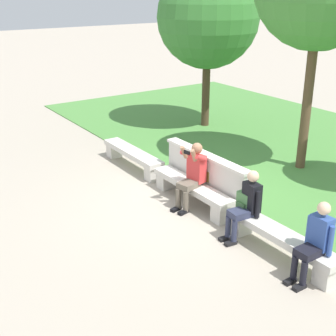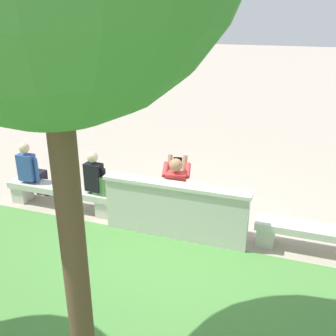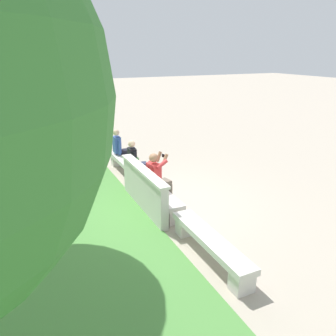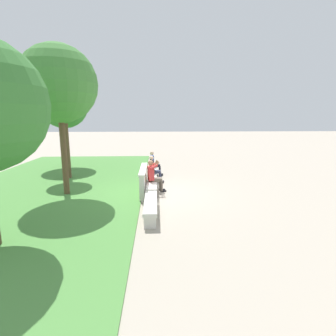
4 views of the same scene
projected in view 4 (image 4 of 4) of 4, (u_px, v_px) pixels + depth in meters
The scene contains 13 objects.
ground_plane at pixel (152, 192), 10.65m from camera, with size 80.00×80.00×0.00m, color #B2A593.
grass_strip at pixel (42, 193), 10.45m from camera, with size 19.06×8.00×0.03m, color #518E42.
bench_main at pixel (151, 205), 8.22m from camera, with size 2.24×0.40×0.45m.
bench_near at pixel (152, 185), 10.58m from camera, with size 2.24×0.40×0.45m.
bench_mid at pixel (153, 172), 12.95m from camera, with size 2.24×0.40×0.45m.
backrest_wall_with_plaque at pixel (143, 180), 10.53m from camera, with size 2.47×0.24×1.01m.
person_photographer at pixel (154, 174), 10.61m from camera, with size 0.53×0.77×1.32m.
person_distant at pixel (154, 168), 12.12m from camera, with size 0.48×0.70×1.26m.
person_companion at pixel (154, 163), 13.57m from camera, with size 0.48×0.67×1.26m.
backpack at pixel (152, 170), 12.00m from camera, with size 0.28×0.24×0.43m.
tree_left_background at pixel (64, 105), 15.26m from camera, with size 2.78×2.78×5.10m.
tree_right_background at pixel (58, 84), 9.58m from camera, with size 2.83×2.83×5.63m.
tree_far_back at pixel (63, 106), 12.35m from camera, with size 1.86×1.86×4.54m.
Camera 4 is at (-10.26, -0.20, 3.09)m, focal length 28.00 mm.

